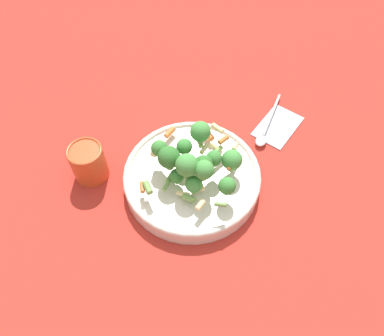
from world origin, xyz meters
The scene contains 6 objects.
ground_plane centered at (0.00, 0.00, 0.00)m, with size 3.00×3.00×0.00m, color #B72D23.
bowl centered at (0.00, 0.00, 0.02)m, with size 0.30×0.30×0.04m.
pasta_salad centered at (0.00, 0.01, 0.09)m, with size 0.23×0.19×0.09m.
cup centered at (0.05, -0.22, 0.05)m, with size 0.08×0.08×0.09m.
napkin centered at (-0.22, 0.15, 0.00)m, with size 0.15×0.12×0.01m.
spoon centered at (-0.20, 0.13, 0.01)m, with size 0.19×0.03×0.01m.
Camera 1 is at (0.43, 0.14, 0.71)m, focal length 35.00 mm.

